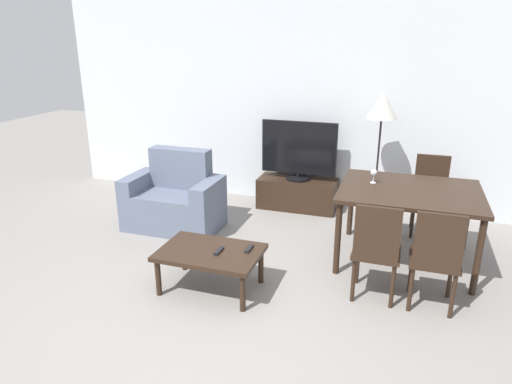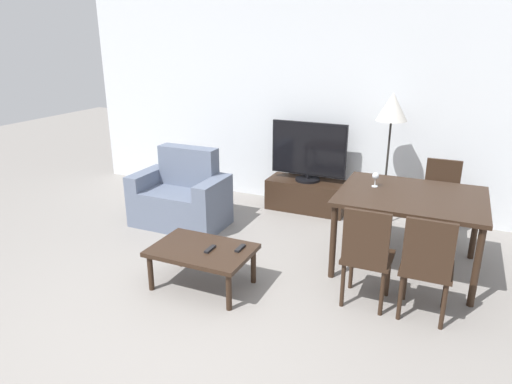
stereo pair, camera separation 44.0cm
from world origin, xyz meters
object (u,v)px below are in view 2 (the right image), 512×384
object	(u,v)px
floor_lamp	(392,112)
remote_secondary	(240,248)
tv	(309,152)
dining_chair_far	(440,197)
tv_stand	(307,195)
dining_chair_near_right	(427,264)
dining_chair_near	(367,253)
wine_glass_left	(376,177)
armchair	(182,198)
coffee_table	(202,253)
remote_primary	(210,249)
dining_table	(411,202)

from	to	relation	value
floor_lamp	remote_secondary	distance (m)	2.42
tv	dining_chair_far	world-z (taller)	tv
tv_stand	dining_chair_near_right	bearing A→B (deg)	-50.82
remote_secondary	dining_chair_near	bearing A→B (deg)	8.06
tv	remote_secondary	world-z (taller)	tv
tv_stand	tv	xyz separation A→B (m)	(-0.00, -0.00, 0.58)
wine_glass_left	tv_stand	bearing A→B (deg)	134.41
dining_chair_near	dining_chair_near_right	bearing A→B (deg)	0.00
armchair	dining_chair_near	distance (m)	2.56
coffee_table	floor_lamp	size ratio (longest dim) A/B	0.57
dining_chair_near	remote_primary	bearing A→B (deg)	-168.10
dining_chair_near	floor_lamp	world-z (taller)	floor_lamp
dining_chair_far	remote_secondary	size ratio (longest dim) A/B	6.00
tv_stand	dining_chair_near_right	world-z (taller)	dining_chair_near_right
dining_table	wine_glass_left	bearing A→B (deg)	166.04
armchair	tv	world-z (taller)	tv
wine_glass_left	armchair	bearing A→B (deg)	-179.08
dining_chair_near_right	coffee_table	bearing A→B (deg)	-171.61
dining_table	tv_stand	bearing A→B (deg)	140.71
floor_lamp	coffee_table	bearing A→B (deg)	-120.58
tv_stand	remote_secondary	size ratio (longest dim) A/B	6.87
remote_primary	wine_glass_left	world-z (taller)	wine_glass_left
wine_glass_left	floor_lamp	bearing A→B (deg)	91.40
coffee_table	remote_primary	size ratio (longest dim) A/B	6.01
armchair	coffee_table	distance (m)	1.54
armchair	floor_lamp	bearing A→B (deg)	22.79
armchair	remote_secondary	world-z (taller)	armchair
dining_chair_far	tv	bearing A→B (deg)	170.29
dining_chair_far	wine_glass_left	distance (m)	1.04
floor_lamp	remote_primary	world-z (taller)	floor_lamp
armchair	dining_chair_near	size ratio (longest dim) A/B	1.23
dining_chair_far	remote_secondary	xyz separation A→B (m)	(-1.55, -1.86, -0.11)
coffee_table	floor_lamp	world-z (taller)	floor_lamp
dining_chair_far	remote_secondary	bearing A→B (deg)	-129.85
armchair	dining_chair_near	world-z (taller)	armchair
remote_primary	dining_chair_far	bearing A→B (deg)	47.96
remote_primary	tv	bearing A→B (deg)	85.68
wine_glass_left	coffee_table	bearing A→B (deg)	-136.32
dining_chair_near_right	wine_glass_left	xyz separation A→B (m)	(-0.60, 0.94, 0.37)
tv_stand	coffee_table	world-z (taller)	tv_stand
dining_chair_far	wine_glass_left	xyz separation A→B (m)	(-0.60, -0.76, 0.37)
armchair	tv_stand	world-z (taller)	armchair
tv_stand	remote_secondary	distance (m)	2.15
dining_chair_near	tv_stand	bearing A→B (deg)	120.08
dining_chair_near_right	dining_table	bearing A→B (deg)	105.35
dining_chair_near_right	remote_secondary	size ratio (longest dim) A/B	6.00
remote_secondary	tv	bearing A→B (deg)	91.78
dining_chair_near	wine_glass_left	distance (m)	1.02
tv	dining_table	size ratio (longest dim) A/B	0.73
dining_table	wine_glass_left	world-z (taller)	wine_glass_left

